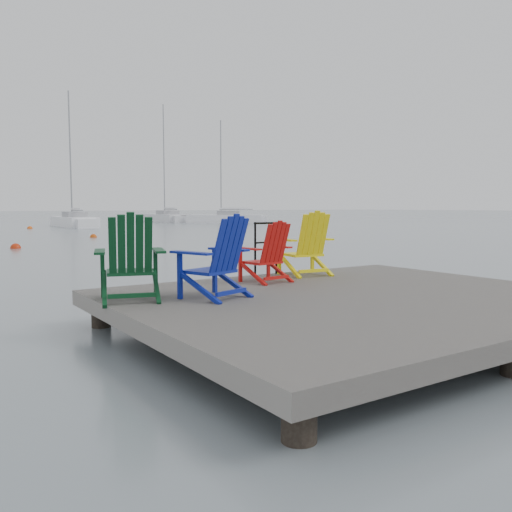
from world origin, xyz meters
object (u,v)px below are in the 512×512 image
handrail (266,243)px  sailboat_mid (166,218)px  chair_blue (217,257)px  buoy_a (16,248)px  sailboat_far (225,219)px  buoy_c (130,229)px  buoy_d (30,229)px  chair_green (130,258)px  chair_red (267,252)px  sailboat_near (74,222)px  chair_yellow (307,244)px  buoy_b (93,237)px

handrail → sailboat_mid: sailboat_mid is taller
chair_blue → sailboat_mid: (21.44, 48.77, -0.67)m
sailboat_mid → buoy_a: (-20.84, -31.62, -0.35)m
sailboat_far → buoy_c: bearing=158.9°
sailboat_far → buoy_d: sailboat_far is taller
chair_blue → buoy_a: size_ratio=2.52×
handrail → chair_green: 3.12m
chair_red → buoy_c: chair_red is taller
sailboat_near → chair_red: bearing=-98.9°
chair_yellow → buoy_c: chair_yellow is taller
chair_yellow → sailboat_mid: sailboat_mid is taller
chair_green → chair_red: size_ratio=1.15×
sailboat_mid → buoy_b: sailboat_mid is taller
chair_yellow → sailboat_near: 38.98m
chair_blue → buoy_b: (5.52, 23.09, -1.02)m
chair_blue → sailboat_near: 40.58m
chair_green → sailboat_far: (25.61, 41.10, -0.68)m
handrail → buoy_c: (9.36, 31.18, -1.04)m
buoy_c → sailboat_far: bearing=33.0°
chair_green → sailboat_near: 40.39m
chair_yellow → handrail: bearing=143.2°
handrail → chair_blue: (-1.89, -1.64, -0.02)m
buoy_d → sailboat_mid: bearing=35.5°
buoy_a → chair_blue: bearing=-92.0°
chair_blue → sailboat_far: size_ratio=0.10×
chair_yellow → sailboat_mid: size_ratio=0.08×
sailboat_near → sailboat_mid: size_ratio=0.88×
chair_blue → buoy_c: size_ratio=2.57×
chair_green → sailboat_mid: 53.29m
sailboat_mid → buoy_d: bearing=-138.2°
buoy_a → buoy_d: buoy_a is taller
buoy_a → buoy_b: size_ratio=1.11×
buoy_d → chair_yellow: bearing=-94.3°
handrail → buoy_a: 15.59m
chair_yellow → buoy_a: chair_yellow is taller
handrail → buoy_d: 35.60m
buoy_a → handrail: bearing=-85.2°
handrail → buoy_b: bearing=80.4°
buoy_a → buoy_b: (4.92, 5.95, 0.00)m
sailboat_near → buoy_d: size_ratio=29.08×
handrail → buoy_b: handrail is taller
handrail → sailboat_near: bearing=79.4°
handrail → chair_red: 0.96m
chair_red → sailboat_mid: bearing=60.8°
sailboat_mid → sailboat_far: sailboat_mid is taller
chair_blue → chair_yellow: size_ratio=0.98×
sailboat_far → buoy_c: size_ratio=26.10×
sailboat_far → buoy_a: (-24.03, -24.38, -0.36)m
sailboat_near → buoy_b: (-3.45, -16.48, -0.36)m
sailboat_far → handrail: bearing=-173.9°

